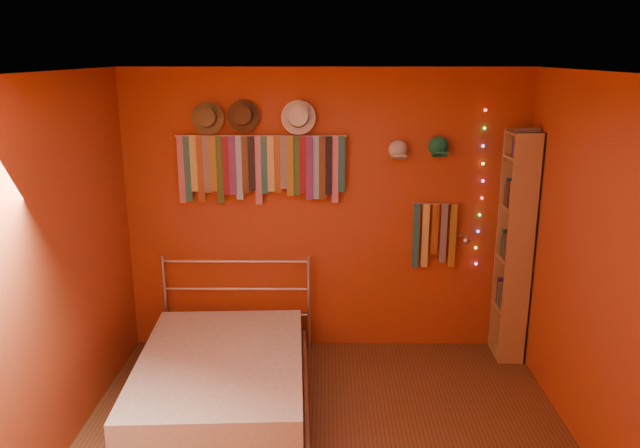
{
  "coord_description": "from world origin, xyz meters",
  "views": [
    {
      "loc": [
        0.01,
        -3.56,
        2.61
      ],
      "look_at": [
        -0.04,
        0.9,
        1.38
      ],
      "focal_mm": 35.0,
      "sensor_mm": 36.0,
      "label": 1
    }
  ],
  "objects_px": {
    "tie_rack": "(261,165)",
    "bookshelf": "(520,246)",
    "bed": "(221,378)",
    "reading_lamp": "(465,240)"
  },
  "relations": [
    {
      "from": "bed",
      "to": "reading_lamp",
      "type": "bearing_deg",
      "value": 19.48
    },
    {
      "from": "tie_rack",
      "to": "bed",
      "type": "relative_size",
      "value": 0.78
    },
    {
      "from": "tie_rack",
      "to": "bed",
      "type": "distance_m",
      "value": 1.78
    },
    {
      "from": "reading_lamp",
      "to": "tie_rack",
      "type": "bearing_deg",
      "value": 175.22
    },
    {
      "from": "tie_rack",
      "to": "bookshelf",
      "type": "xyz_separation_m",
      "value": [
        2.21,
        -0.16,
        -0.67
      ]
    },
    {
      "from": "bookshelf",
      "to": "bed",
      "type": "distance_m",
      "value": 2.7
    },
    {
      "from": "tie_rack",
      "to": "bed",
      "type": "bearing_deg",
      "value": -104.18
    },
    {
      "from": "tie_rack",
      "to": "reading_lamp",
      "type": "xyz_separation_m",
      "value": [
        1.75,
        -0.15,
        -0.61
      ]
    },
    {
      "from": "reading_lamp",
      "to": "bookshelf",
      "type": "distance_m",
      "value": 0.47
    },
    {
      "from": "tie_rack",
      "to": "bookshelf",
      "type": "height_order",
      "value": "bookshelf"
    }
  ]
}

